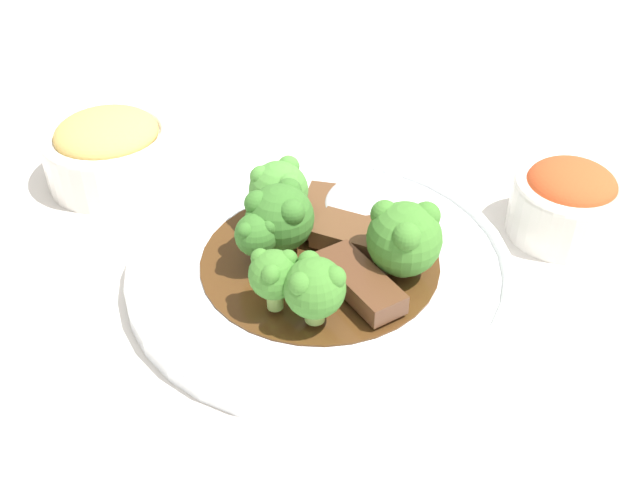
{
  "coord_description": "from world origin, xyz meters",
  "views": [
    {
      "loc": [
        0.35,
        -0.26,
        0.37
      ],
      "look_at": [
        0.0,
        0.0,
        0.03
      ],
      "focal_mm": 42.0,
      "sensor_mm": 36.0,
      "label": 1
    }
  ],
  "objects_px": {
    "main_plate": "(320,265)",
    "side_bowl_kimchi": "(568,200)",
    "broccoli_floret_4": "(315,287)",
    "beef_strip_1": "(359,282)",
    "serving_spoon": "(363,190)",
    "beef_strip_0": "(388,229)",
    "beef_strip_2": "(324,211)",
    "side_bowl_appetizer": "(110,149)",
    "broccoli_floret_2": "(274,274)",
    "broccoli_floret_1": "(257,234)",
    "broccoli_floret_0": "(281,189)",
    "beef_strip_3": "(352,236)",
    "broccoli_floret_3": "(280,216)",
    "broccoli_floret_5": "(404,237)"
  },
  "relations": [
    {
      "from": "beef_strip_3",
      "to": "serving_spoon",
      "type": "distance_m",
      "value": 0.07
    },
    {
      "from": "broccoli_floret_1",
      "to": "side_bowl_appetizer",
      "type": "height_order",
      "value": "same"
    },
    {
      "from": "beef_strip_3",
      "to": "broccoli_floret_4",
      "type": "xyz_separation_m",
      "value": [
        0.05,
        -0.07,
        0.02
      ]
    },
    {
      "from": "broccoli_floret_2",
      "to": "broccoli_floret_4",
      "type": "bearing_deg",
      "value": 29.8
    },
    {
      "from": "beef_strip_0",
      "to": "broccoli_floret_1",
      "type": "xyz_separation_m",
      "value": [
        -0.03,
        -0.1,
        0.02
      ]
    },
    {
      "from": "serving_spoon",
      "to": "side_bowl_appetizer",
      "type": "xyz_separation_m",
      "value": [
        -0.18,
        -0.15,
        0.01
      ]
    },
    {
      "from": "broccoli_floret_0",
      "to": "broccoli_floret_5",
      "type": "bearing_deg",
      "value": 19.71
    },
    {
      "from": "beef_strip_0",
      "to": "broccoli_floret_1",
      "type": "distance_m",
      "value": 0.11
    },
    {
      "from": "main_plate",
      "to": "broccoli_floret_4",
      "type": "height_order",
      "value": "broccoli_floret_4"
    },
    {
      "from": "beef_strip_1",
      "to": "broccoli_floret_4",
      "type": "xyz_separation_m",
      "value": [
        0.01,
        -0.04,
        0.02
      ]
    },
    {
      "from": "broccoli_floret_3",
      "to": "broccoli_floret_5",
      "type": "xyz_separation_m",
      "value": [
        0.07,
        0.06,
        -0.0
      ]
    },
    {
      "from": "beef_strip_0",
      "to": "side_bowl_kimchi",
      "type": "bearing_deg",
      "value": 65.34
    },
    {
      "from": "broccoli_floret_0",
      "to": "broccoli_floret_2",
      "type": "bearing_deg",
      "value": -36.04
    },
    {
      "from": "broccoli_floret_2",
      "to": "broccoli_floret_4",
      "type": "distance_m",
      "value": 0.03
    },
    {
      "from": "broccoli_floret_0",
      "to": "broccoli_floret_1",
      "type": "bearing_deg",
      "value": -50.69
    },
    {
      "from": "broccoli_floret_2",
      "to": "serving_spoon",
      "type": "height_order",
      "value": "broccoli_floret_2"
    },
    {
      "from": "side_bowl_kimchi",
      "to": "beef_strip_2",
      "type": "bearing_deg",
      "value": -124.87
    },
    {
      "from": "beef_strip_1",
      "to": "serving_spoon",
      "type": "bearing_deg",
      "value": 140.38
    },
    {
      "from": "serving_spoon",
      "to": "side_bowl_kimchi",
      "type": "xyz_separation_m",
      "value": [
        0.11,
        0.12,
        0.01
      ]
    },
    {
      "from": "beef_strip_2",
      "to": "serving_spoon",
      "type": "relative_size",
      "value": 0.39
    },
    {
      "from": "broccoli_floret_4",
      "to": "beef_strip_2",
      "type": "bearing_deg",
      "value": 140.98
    },
    {
      "from": "beef_strip_2",
      "to": "side_bowl_appetizer",
      "type": "relative_size",
      "value": 0.67
    },
    {
      "from": "serving_spoon",
      "to": "side_bowl_appetizer",
      "type": "bearing_deg",
      "value": -140.05
    },
    {
      "from": "broccoli_floret_1",
      "to": "side_bowl_kimchi",
      "type": "xyz_separation_m",
      "value": [
        0.09,
        0.24,
        -0.02
      ]
    },
    {
      "from": "broccoli_floret_1",
      "to": "broccoli_floret_3",
      "type": "height_order",
      "value": "broccoli_floret_3"
    },
    {
      "from": "main_plate",
      "to": "side_bowl_kimchi",
      "type": "bearing_deg",
      "value": 69.82
    },
    {
      "from": "broccoli_floret_0",
      "to": "broccoli_floret_3",
      "type": "distance_m",
      "value": 0.04
    },
    {
      "from": "broccoli_floret_3",
      "to": "serving_spoon",
      "type": "distance_m",
      "value": 0.1
    },
    {
      "from": "broccoli_floret_0",
      "to": "broccoli_floret_5",
      "type": "distance_m",
      "value": 0.11
    },
    {
      "from": "beef_strip_1",
      "to": "main_plate",
      "type": "bearing_deg",
      "value": 179.32
    },
    {
      "from": "broccoli_floret_0",
      "to": "beef_strip_1",
      "type": "bearing_deg",
      "value": -1.38
    },
    {
      "from": "broccoli_floret_4",
      "to": "serving_spoon",
      "type": "bearing_deg",
      "value": 129.43
    },
    {
      "from": "broccoli_floret_3",
      "to": "main_plate",
      "type": "bearing_deg",
      "value": 40.87
    },
    {
      "from": "beef_strip_0",
      "to": "broccoli_floret_1",
      "type": "bearing_deg",
      "value": -104.98
    },
    {
      "from": "beef_strip_0",
      "to": "beef_strip_1",
      "type": "relative_size",
      "value": 0.81
    },
    {
      "from": "side_bowl_appetizer",
      "to": "broccoli_floret_2",
      "type": "bearing_deg",
      "value": 3.19
    },
    {
      "from": "beef_strip_3",
      "to": "broccoli_floret_3",
      "type": "xyz_separation_m",
      "value": [
        -0.03,
        -0.05,
        0.02
      ]
    },
    {
      "from": "broccoli_floret_1",
      "to": "broccoli_floret_3",
      "type": "distance_m",
      "value": 0.02
    },
    {
      "from": "broccoli_floret_3",
      "to": "side_bowl_appetizer",
      "type": "bearing_deg",
      "value": -165.18
    },
    {
      "from": "beef_strip_2",
      "to": "serving_spoon",
      "type": "xyz_separation_m",
      "value": [
        -0.0,
        0.04,
        0.0
      ]
    },
    {
      "from": "main_plate",
      "to": "side_bowl_appetizer",
      "type": "distance_m",
      "value": 0.23
    },
    {
      "from": "broccoli_floret_4",
      "to": "side_bowl_kimchi",
      "type": "distance_m",
      "value": 0.24
    },
    {
      "from": "beef_strip_3",
      "to": "broccoli_floret_4",
      "type": "relative_size",
      "value": 1.29
    },
    {
      "from": "broccoli_floret_0",
      "to": "broccoli_floret_2",
      "type": "height_order",
      "value": "broccoli_floret_0"
    },
    {
      "from": "broccoli_floret_0",
      "to": "main_plate",
      "type": "bearing_deg",
      "value": -1.99
    },
    {
      "from": "broccoli_floret_3",
      "to": "broccoli_floret_5",
      "type": "bearing_deg",
      "value": 39.46
    },
    {
      "from": "broccoli_floret_4",
      "to": "main_plate",
      "type": "bearing_deg",
      "value": 141.24
    },
    {
      "from": "beef_strip_2",
      "to": "beef_strip_3",
      "type": "bearing_deg",
      "value": -6.71
    },
    {
      "from": "broccoli_floret_3",
      "to": "serving_spoon",
      "type": "bearing_deg",
      "value": 102.31
    },
    {
      "from": "broccoli_floret_4",
      "to": "side_bowl_kimchi",
      "type": "xyz_separation_m",
      "value": [
        0.02,
        0.24,
        -0.02
      ]
    }
  ]
}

